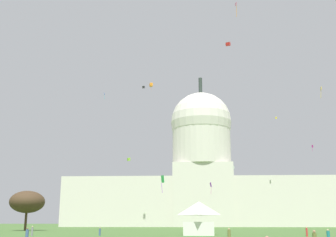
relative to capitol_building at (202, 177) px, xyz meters
name	(u,v)px	position (x,y,z in m)	size (l,w,h in m)	color
capitol_building	(202,177)	(0.00, 0.00, 0.00)	(130.07, 29.83, 73.35)	beige
event_tent	(199,218)	(-4.32, -122.11, -19.85)	(6.18, 7.28, 6.11)	white
tree_west_mid	(27,202)	(-50.97, -86.80, -15.32)	(12.55, 12.61, 10.74)	#42301E
person_denim_edge_west	(27,234)	(-30.30, -138.91, -22.30)	(0.60, 0.60, 1.58)	#3D5684
person_grey_mid_center	(32,231)	(-33.76, -127.63, -22.20)	(0.40, 0.40, 1.70)	gray
person_olive_lawn_far_left	(229,235)	(-0.89, -145.27, -22.25)	(0.59, 0.59, 1.66)	olive
person_denim_front_left	(100,232)	(-22.25, -125.21, -22.34)	(0.38, 0.38, 1.45)	#3D5684
person_teal_back_right	(328,236)	(11.74, -145.64, -22.30)	(0.50, 0.50, 1.55)	#1E757A
person_red_lawn_far_right	(307,232)	(13.72, -128.00, -22.25)	(0.40, 0.40, 1.63)	red
kite_violet_low	(211,186)	(1.30, -55.45, -8.49)	(0.73, 0.67, 4.03)	purple
kite_black_high	(144,87)	(-24.22, -41.84, 32.26)	(1.03, 1.10, 1.24)	black
kite_pink_high	(236,6)	(5.08, -115.24, 27.31)	(0.33, 1.19, 3.61)	pink
kite_yellow_high	(276,118)	(31.18, -27.11, 22.34)	(0.64, 0.68, 0.78)	yellow
kite_magenta_mid	(312,147)	(31.94, -73.06, 1.77)	(0.42, 0.50, 2.06)	#D1339E
kite_green_low	(163,180)	(-10.68, -129.44, -13.55)	(0.63, 0.77, 3.01)	green
kite_lime_mid	(129,159)	(-23.78, -81.17, -2.85)	(1.05, 1.04, 0.86)	#8CD133
kite_gold_mid	(321,90)	(21.89, -116.78, 6.38)	(0.33, 0.63, 2.52)	gold
kite_red_high	(228,44)	(3.87, -106.24, 21.86)	(1.30, 1.34, 1.20)	red
kite_orange_high	(151,85)	(-20.09, -53.01, 29.47)	(1.39, 1.43, 2.81)	orange
kite_blue_high	(104,94)	(-36.27, -59.94, 23.84)	(0.27, 0.79, 2.37)	blue
kite_white_mid	(234,167)	(12.07, -29.63, 1.04)	(0.71, 0.46, 1.19)	white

